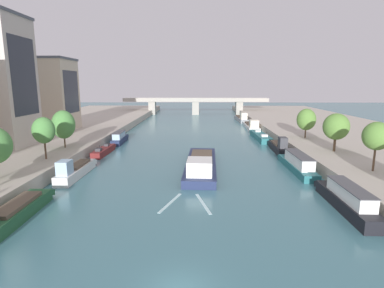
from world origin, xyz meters
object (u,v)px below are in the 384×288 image
Objects in this scene: barge_midriver at (201,164)px; moored_boat_right_midway at (347,199)px; tree_left_second at (44,130)px; tree_right_end_of_row at (306,120)px; moored_boat_right_upstream at (241,118)px; moored_boat_right_lone at (298,163)px; moored_boat_left_lone at (75,170)px; moored_boat_left_gap_after at (120,138)px; tree_right_distant at (336,127)px; moored_boat_right_far at (278,147)px; moored_boat_right_second at (260,136)px; tree_left_by_lamp at (63,125)px; tree_right_past_mid at (377,136)px; moored_boat_left_upstream at (7,216)px; moored_boat_right_end at (251,125)px; bridge_far at (196,104)px; moored_boat_left_downstream at (104,151)px.

moored_boat_right_midway is at bearing -44.62° from barge_midriver.
tree_left_second is 1.04× the size of tree_right_end_of_row.
moored_boat_right_lone is at bearing -90.02° from moored_boat_right_upstream.
moored_boat_left_gap_after is at bearing 90.39° from moored_boat_left_lone.
tree_right_distant is (39.99, -16.76, 4.98)m from moored_boat_left_gap_after.
moored_boat_left_lone is 73.39m from moored_boat_right_upstream.
moored_boat_right_far is 1.82× the size of tree_right_end_of_row.
tree_right_distant is at bearing 12.60° from moored_boat_left_lone.
moored_boat_right_far is 1.76× the size of tree_left_second.
tree_right_distant reaches higher than moored_boat_right_second.
tree_left_by_lamp reaches higher than moored_boat_right_midway.
barge_midriver is 1.86× the size of moored_boat_left_lone.
tree_right_past_mid is at bearing -70.54° from moored_boat_right_far.
moored_boat_right_upstream is (32.27, 65.91, 0.04)m from moored_boat_left_lone.
moored_boat_right_lone reaches higher than moored_boat_right_second.
moored_boat_left_gap_after is at bearing 89.84° from moored_boat_left_upstream.
moored_boat_right_upstream is 57.72m from tree_right_distant.
tree_right_distant is at bearing -48.74° from moored_boat_right_far.
barge_midriver is at bearing -138.94° from moored_boat_right_far.
moored_boat_right_upstream is at bearing 51.12° from moored_boat_left_gap_after.
moored_boat_right_second is (31.99, 30.95, -0.31)m from moored_boat_left_lone.
moored_boat_right_end is 2.61× the size of tree_right_past_mid.
tree_left_second is at bearing -142.90° from moored_boat_right_second.
moored_boat_right_end is (0.15, 31.60, -0.13)m from moored_boat_right_far.
moored_boat_right_lone is 87.66m from bridge_far.
moored_boat_right_midway is at bearing -37.52° from moored_boat_left_downstream.
tree_right_past_mid is at bearing -35.54° from moored_boat_left_gap_after.
bridge_far is at bearing 106.29° from tree_right_distant.
moored_boat_right_midway is at bearing -101.43° from tree_right_end_of_row.
moored_boat_right_end is (15.18, 44.69, -0.04)m from barge_midriver.
moored_boat_right_midway is 27.92m from moored_boat_right_far.
moored_boat_right_midway is 41.91m from moored_boat_right_second.
bridge_far is at bearing 76.13° from tree_left_second.
moored_boat_left_gap_after is at bearing -104.28° from bridge_far.
tree_left_by_lamp reaches higher than moored_boat_right_lone.
tree_right_past_mid is at bearing -4.10° from moored_boat_left_lone.
moored_boat_left_upstream is at bearing -77.70° from tree_left_by_lamp.
moored_boat_right_far is 1.73× the size of tree_right_past_mid.
moored_boat_left_upstream reaches higher than barge_midriver.
moored_boat_right_far reaches higher than barge_midriver.
moored_boat_left_lone is at bearing -173.41° from moored_boat_right_lone.
moored_boat_left_gap_after is 1.59× the size of tree_left_by_lamp.
moored_boat_left_gap_after is 0.64× the size of moored_boat_right_upstream.
bridge_far reaches higher than moored_boat_left_downstream.
tree_right_past_mid is (7.01, 8.10, 5.28)m from moored_boat_right_midway.
moored_boat_right_lone is 13.25m from moored_boat_right_far.
moored_boat_left_upstream is at bearing -98.88° from bridge_far.
tree_right_distant is (0.07, 11.75, -0.43)m from tree_right_past_mid.
tree_right_past_mid reaches higher than tree_left_second.
moored_boat_left_gap_after is 40.22m from moored_boat_right_end.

